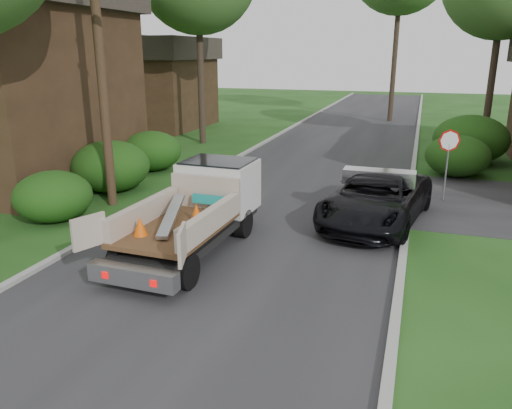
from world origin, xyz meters
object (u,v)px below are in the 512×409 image
object	(u,v)px
house_left_far	(151,81)
stop_sign	(448,150)
flatbed_truck	(203,203)
black_pickup	(377,198)
utility_pole	(99,45)

from	to	relation	value
house_left_far	stop_sign	bearing A→B (deg)	-34.81
stop_sign	flatbed_truck	xyz separation A→B (m)	(-6.28, -6.30, -0.65)
house_left_far	black_pickup	size ratio (longest dim) A/B	1.39
house_left_far	flatbed_truck	xyz separation A→B (m)	(12.42, -19.30, -1.92)
black_pickup	stop_sign	bearing A→B (deg)	66.51
stop_sign	utility_pole	bearing A→B (deg)	-159.38
utility_pole	black_pickup	distance (m)	9.75
flatbed_truck	house_left_far	bearing A→B (deg)	124.57
stop_sign	house_left_far	distance (m)	22.81
utility_pole	flatbed_truck	world-z (taller)	utility_pole
flatbed_truck	utility_pole	bearing A→B (deg)	154.45
utility_pole	house_left_far	xyz separation A→B (m)	(-8.02, 17.02, -2.12)
stop_sign	house_left_far	size ratio (longest dim) A/B	0.33
house_left_far	utility_pole	bearing A→B (deg)	-64.77
stop_sign	black_pickup	distance (m)	3.87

